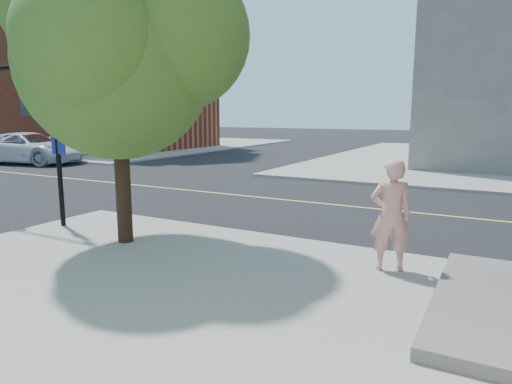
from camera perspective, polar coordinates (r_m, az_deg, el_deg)
The scene contains 10 objects.
ground at distance 13.32m, azimuth -15.81°, elevation -3.11°, with size 140.00×140.00×0.00m, color black.
road_ew at distance 16.75m, azimuth -5.04°, elevation -0.14°, with size 140.00×9.00×0.01m, color black.
road_ns at distance 17.56m, azimuth -28.78°, elevation -0.86°, with size 9.00×140.00×0.01m, color black.
sidewalk_nw at distance 44.57m, azimuth -17.76°, elevation 5.74°, with size 26.00×25.00×0.12m, color gray.
church at distance 40.12m, azimuth -18.97°, elevation 15.47°, with size 15.20×12.00×14.40m.
office_block at distance 52.02m, azimuth -25.06°, elevation 15.84°, with size 12.00×14.08×18.00m.
man_on_phone at distance 8.42m, azimuth 16.43°, elevation -2.78°, with size 0.73×0.48×2.00m, color pink.
street_tree at distance 10.15m, azimuth -16.55°, elevation 17.76°, with size 4.96×4.51×6.58m.
signal_pole at distance 13.77m, azimuth -29.09°, elevation 11.02°, with size 3.64×0.41×4.11m.
car_a at distance 29.38m, azimuth -26.35°, elevation 4.91°, with size 2.95×6.40×1.78m, color silver.
Camera 1 is at (9.16, -9.23, 2.91)m, focal length 32.16 mm.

